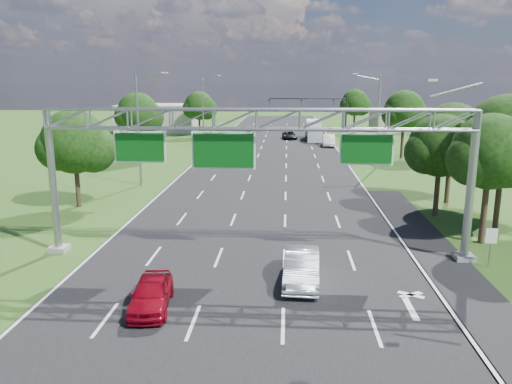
# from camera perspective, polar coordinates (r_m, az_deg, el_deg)

# --- Properties ---
(ground) EXTENTS (220.00, 220.00, 0.00)m
(ground) POSITION_cam_1_polar(r_m,az_deg,el_deg) (45.20, 1.14, 0.58)
(ground) COLOR #2B5419
(ground) RESTS_ON ground
(road) EXTENTS (18.00, 180.00, 0.02)m
(road) POSITION_cam_1_polar(r_m,az_deg,el_deg) (45.20, 1.14, 0.58)
(road) COLOR black
(road) RESTS_ON ground
(road_flare) EXTENTS (3.00, 30.00, 0.02)m
(road_flare) POSITION_cam_1_polar(r_m,az_deg,el_deg) (30.87, 19.17, -5.98)
(road_flare) COLOR black
(road_flare) RESTS_ON ground
(sign_gantry) EXTENTS (23.50, 1.00, 9.56)m
(sign_gantry) POSITION_cam_1_polar(r_m,az_deg,el_deg) (26.32, 0.23, 6.98)
(sign_gantry) COLOR gray
(sign_gantry) RESTS_ON ground
(regulatory_sign) EXTENTS (0.60, 0.08, 2.10)m
(regulatory_sign) POSITION_cam_1_polar(r_m,az_deg,el_deg) (28.40, 25.29, -4.93)
(regulatory_sign) COLOR gray
(regulatory_sign) RESTS_ON ground
(traffic_signal) EXTENTS (12.21, 0.24, 7.00)m
(traffic_signal) POSITION_cam_1_polar(r_m,az_deg,el_deg) (79.46, 7.73, 9.50)
(traffic_signal) COLOR black
(traffic_signal) RESTS_ON ground
(streetlight_l_near) EXTENTS (2.97, 0.22, 10.16)m
(streetlight_l_near) POSITION_cam_1_polar(r_m,az_deg,el_deg) (46.23, -13.09, 7.52)
(streetlight_l_near) COLOR gray
(streetlight_l_near) RESTS_ON ground
(streetlight_l_far) EXTENTS (2.97, 0.22, 10.16)m
(streetlight_l_far) POSITION_cam_1_polar(r_m,az_deg,el_deg) (80.33, -5.95, 9.88)
(streetlight_l_far) COLOR gray
(streetlight_l_far) RESTS_ON ground
(streetlight_r_mid) EXTENTS (2.97, 0.22, 10.16)m
(streetlight_r_mid) POSITION_cam_1_polar(r_m,az_deg,el_deg) (55.10, 13.58, 8.29)
(streetlight_r_mid) COLOR gray
(streetlight_r_mid) RESTS_ON ground
(tree_cluster_right) EXTENTS (9.91, 14.60, 8.68)m
(tree_cluster_right) POSITION_cam_1_polar(r_m,az_deg,el_deg) (36.00, 24.70, 4.86)
(tree_cluster_right) COLOR #2D2116
(tree_cluster_right) RESTS_ON ground
(tree_verge_la) EXTENTS (5.76, 4.80, 7.40)m
(tree_verge_la) POSITION_cam_1_polar(r_m,az_deg,el_deg) (39.76, -19.92, 5.09)
(tree_verge_la) COLOR #2D2116
(tree_verge_la) RESTS_ON ground
(tree_verge_lb) EXTENTS (5.76, 4.80, 8.06)m
(tree_verge_lb) POSITION_cam_1_polar(r_m,az_deg,el_deg) (61.93, -13.27, 8.61)
(tree_verge_lb) COLOR #2D2116
(tree_verge_lb) RESTS_ON ground
(tree_verge_lc) EXTENTS (5.76, 4.80, 7.62)m
(tree_verge_lc) POSITION_cam_1_polar(r_m,az_deg,el_deg) (85.59, -6.47, 9.63)
(tree_verge_lc) COLOR #2D2116
(tree_verge_lc) RESTS_ON ground
(tree_verge_rd) EXTENTS (5.76, 4.80, 8.28)m
(tree_verge_rd) POSITION_cam_1_polar(r_m,az_deg,el_deg) (63.90, 16.62, 8.74)
(tree_verge_rd) COLOR #2D2116
(tree_verge_rd) RESTS_ON ground
(tree_verge_re) EXTENTS (5.76, 4.80, 7.84)m
(tree_verge_re) POSITION_cam_1_polar(r_m,az_deg,el_deg) (93.09, 11.28, 9.85)
(tree_verge_re) COLOR #2D2116
(tree_verge_re) RESTS_ON ground
(building_left) EXTENTS (14.00, 10.00, 5.00)m
(building_left) POSITION_cam_1_polar(r_m,az_deg,el_deg) (95.44, -11.03, 8.31)
(building_left) COLOR #ABA18F
(building_left) RESTS_ON ground
(building_right) EXTENTS (12.00, 9.00, 4.00)m
(building_right) POSITION_cam_1_polar(r_m,az_deg,el_deg) (98.95, 16.66, 7.87)
(building_right) COLOR #ABA18F
(building_right) RESTS_ON ground
(red_coupe) EXTENTS (2.05, 4.16, 1.36)m
(red_coupe) POSITION_cam_1_polar(r_m,az_deg,el_deg) (22.02, -11.91, -11.26)
(red_coupe) COLOR maroon
(red_coupe) RESTS_ON ground
(silver_sedan) EXTENTS (1.85, 4.76, 1.54)m
(silver_sedan) POSITION_cam_1_polar(r_m,az_deg,el_deg) (24.18, 5.24, -8.56)
(silver_sedan) COLOR silver
(silver_sedan) RESTS_ON ground
(car_queue_a) EXTENTS (2.23, 5.26, 1.51)m
(car_queue_a) POSITION_cam_1_polar(r_m,az_deg,el_deg) (72.44, -1.49, 5.80)
(car_queue_a) COLOR white
(car_queue_a) RESTS_ON ground
(car_queue_b) EXTENTS (2.57, 4.73, 1.26)m
(car_queue_b) POSITION_cam_1_polar(r_m,az_deg,el_deg) (81.86, 3.86, 6.49)
(car_queue_b) COLOR black
(car_queue_b) RESTS_ON ground
(car_queue_c) EXTENTS (2.04, 4.07, 1.33)m
(car_queue_c) POSITION_cam_1_polar(r_m,az_deg,el_deg) (81.92, -1.01, 6.55)
(car_queue_c) COLOR black
(car_queue_c) RESTS_ON ground
(car_queue_d) EXTENTS (1.97, 5.01, 1.62)m
(car_queue_d) POSITION_cam_1_polar(r_m,az_deg,el_deg) (73.95, 8.32, 5.86)
(car_queue_d) COLOR white
(car_queue_d) RESTS_ON ground
(box_truck) EXTENTS (2.50, 8.14, 3.07)m
(box_truck) POSITION_cam_1_polar(r_m,az_deg,el_deg) (81.44, 6.63, 7.00)
(box_truck) COLOR beige
(box_truck) RESTS_ON ground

